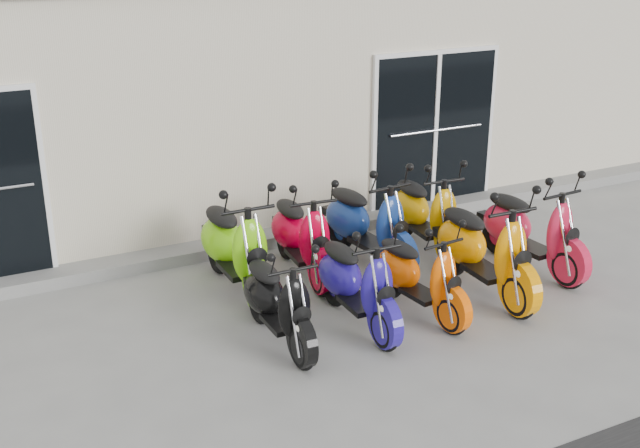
# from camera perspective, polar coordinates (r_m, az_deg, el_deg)

# --- Properties ---
(ground) EXTENTS (80.00, 80.00, 0.00)m
(ground) POSITION_cam_1_polar(r_m,az_deg,el_deg) (8.85, 1.77, -5.78)
(ground) COLOR gray
(ground) RESTS_ON ground
(building) EXTENTS (14.00, 6.00, 3.20)m
(building) POSITION_cam_1_polar(r_m,az_deg,el_deg) (12.93, -9.39, 10.02)
(building) COLOR beige
(building) RESTS_ON ground
(front_step) EXTENTS (14.00, 0.40, 0.15)m
(front_step) POSITION_cam_1_polar(r_m,az_deg,el_deg) (10.48, -3.51, -0.99)
(front_step) COLOR gray
(front_step) RESTS_ON ground
(door_right) EXTENTS (2.02, 0.08, 2.22)m
(door_right) POSITION_cam_1_polar(r_m,az_deg,el_deg) (11.46, 8.14, 6.97)
(door_right) COLOR black
(door_right) RESTS_ON front_step
(scooter_front_black) EXTENTS (0.58, 1.58, 1.16)m
(scooter_front_black) POSITION_cam_1_polar(r_m,az_deg,el_deg) (7.84, -3.01, -4.75)
(scooter_front_black) COLOR black
(scooter_front_black) RESTS_ON ground
(scooter_front_blue) EXTENTS (0.63, 1.67, 1.23)m
(scooter_front_blue) POSITION_cam_1_polar(r_m,az_deg,el_deg) (8.17, 2.67, -3.37)
(scooter_front_blue) COLOR #231591
(scooter_front_blue) RESTS_ON ground
(scooter_front_orange_a) EXTENTS (0.74, 1.61, 1.15)m
(scooter_front_orange_a) POSITION_cam_1_polar(r_m,az_deg,el_deg) (8.48, 7.09, -2.88)
(scooter_front_orange_a) COLOR #FF5B03
(scooter_front_orange_a) RESTS_ON ground
(scooter_front_orange_b) EXTENTS (0.74, 1.90, 1.39)m
(scooter_front_orange_b) POSITION_cam_1_polar(r_m,az_deg,el_deg) (9.00, 11.66, -0.90)
(scooter_front_orange_b) COLOR #FD9300
(scooter_front_orange_b) RESTS_ON ground
(scooter_front_red) EXTENTS (0.78, 1.84, 1.32)m
(scooter_front_red) POSITION_cam_1_polar(r_m,az_deg,el_deg) (9.80, 14.88, 0.42)
(scooter_front_red) COLOR red
(scooter_front_red) RESTS_ON ground
(scooter_back_green) EXTENTS (0.69, 1.89, 1.39)m
(scooter_back_green) POSITION_cam_1_polar(r_m,az_deg,el_deg) (8.92, -6.10, -0.76)
(scooter_back_green) COLOR #79E00D
(scooter_back_green) RESTS_ON ground
(scooter_back_red) EXTENTS (0.78, 1.79, 1.29)m
(scooter_back_red) POSITION_cam_1_polar(r_m,az_deg,el_deg) (9.31, -1.35, -0.05)
(scooter_back_red) COLOR red
(scooter_back_red) RESTS_ON ground
(scooter_back_blue) EXTENTS (0.87, 1.90, 1.36)m
(scooter_back_blue) POSITION_cam_1_polar(r_m,az_deg,el_deg) (9.64, 3.42, 0.88)
(scooter_back_blue) COLOR navy
(scooter_back_blue) RESTS_ON ground
(scooter_back_yellow) EXTENTS (0.76, 1.77, 1.28)m
(scooter_back_yellow) POSITION_cam_1_polar(r_m,az_deg,el_deg) (10.15, 7.57, 1.53)
(scooter_back_yellow) COLOR #DC9904
(scooter_back_yellow) RESTS_ON ground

